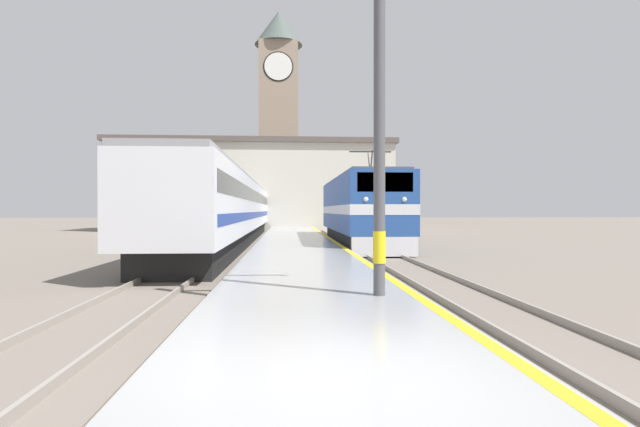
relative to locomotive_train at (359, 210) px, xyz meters
The scene contains 9 objects.
ground_plane 8.51m from the locomotive_train, 114.97° to the left, with size 200.00×200.00×0.00m, color #70665B.
platform 4.65m from the locomotive_train, 144.41° to the left, with size 4.04×140.00×0.41m.
rail_track_near 3.17m from the locomotive_train, 90.00° to the left, with size 2.83×140.00×0.16m.
rail_track_far 7.98m from the locomotive_train, 161.15° to the left, with size 2.83×140.00×0.16m.
locomotive_train is the anchor object (origin of this frame).
passenger_train 13.62m from the locomotive_train, 122.51° to the left, with size 2.92×52.31×3.82m.
catenary_mast 18.61m from the locomotive_train, 96.81° to the right, with size 2.60×0.24×8.27m.
clock_tower 38.61m from the locomotive_train, 97.96° to the left, with size 6.03×6.03×27.30m.
station_building 23.91m from the locomotive_train, 107.86° to the left, with size 27.63×8.01×8.83m.
Camera 1 is at (-0.54, -5.02, 2.00)m, focal length 28.00 mm.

